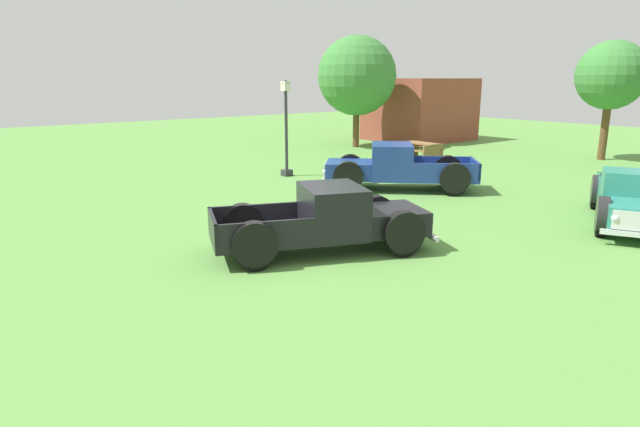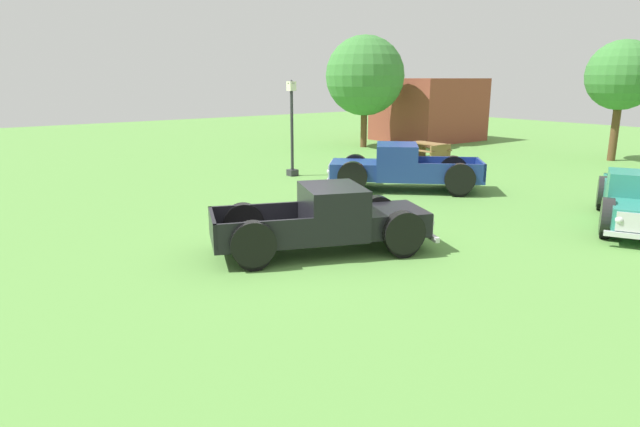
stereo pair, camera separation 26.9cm
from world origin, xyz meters
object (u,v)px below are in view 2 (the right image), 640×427
oak_tree_east (622,76)px  oak_tree_west (365,76)px  pickup_truck_foreground (335,220)px  pickup_truck_behind_left (394,168)px  lamp_post_near (292,126)px  picnic_table (428,149)px

oak_tree_east → oak_tree_west: size_ratio=0.91×
pickup_truck_foreground → pickup_truck_behind_left: pickup_truck_behind_left is taller
lamp_post_near → oak_tree_west: bearing=121.6°
pickup_truck_behind_left → lamp_post_near: (-4.55, -1.23, 1.22)m
picnic_table → oak_tree_west: 6.43m
picnic_table → oak_tree_east: bearing=48.8°
pickup_truck_foreground → oak_tree_west: size_ratio=0.85×
lamp_post_near → picnic_table: size_ratio=2.09×
pickup_truck_foreground → picnic_table: (-8.57, 12.74, -0.23)m
pickup_truck_foreground → lamp_post_near: bearing=151.2°
oak_tree_east → oak_tree_west: oak_tree_west is taller
pickup_truck_behind_left → picnic_table: (-4.43, 6.73, -0.28)m
lamp_post_near → oak_tree_east: oak_tree_east is taller
pickup_truck_behind_left → lamp_post_near: bearing=-164.9°
pickup_truck_behind_left → lamp_post_near: lamp_post_near is taller
lamp_post_near → pickup_truck_behind_left: bearing=15.1°
pickup_truck_behind_left → picnic_table: bearing=123.4°
oak_tree_west → pickup_truck_behind_left: bearing=-36.8°
oak_tree_east → picnic_table: bearing=-131.2°
pickup_truck_foreground → oak_tree_east: size_ratio=0.94×
lamp_post_near → oak_tree_east: (5.87, 14.52, 1.96)m
pickup_truck_foreground → lamp_post_near: lamp_post_near is taller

